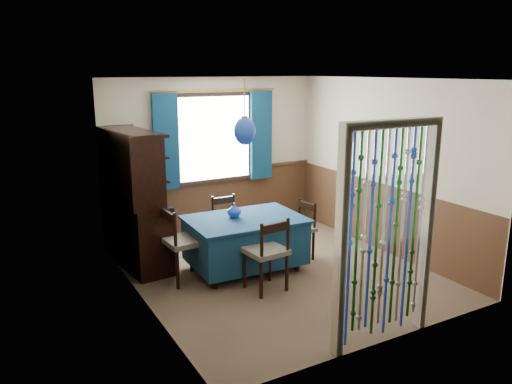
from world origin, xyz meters
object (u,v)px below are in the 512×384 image
vase_sideboard (133,188)px  chair_far (228,223)px  dining_table (245,240)px  pendant_lamp (245,131)px  bowl_shelf (142,175)px  chair_near (267,252)px  sideboard (135,219)px  chair_left (182,242)px  chair_right (299,229)px  vase_table (234,211)px

vase_sideboard → chair_far: bearing=-21.9°
dining_table → pendant_lamp: size_ratio=1.88×
dining_table → bowl_shelf: bowl_shelf is taller
chair_far → vase_sideboard: size_ratio=4.48×
chair_near → pendant_lamp: (0.07, 0.70, 1.37)m
chair_far → sideboard: size_ratio=0.45×
chair_left → chair_right: size_ratio=1.18×
chair_far → chair_near: bearing=84.3°
dining_table → pendant_lamp: (0.00, -0.00, 1.44)m
dining_table → vase_sideboard: 1.74m
chair_left → vase_table: size_ratio=5.50×
sideboard → bowl_shelf: (0.06, -0.22, 0.65)m
dining_table → vase_table: 0.42m
chair_right → pendant_lamp: size_ratio=1.01×
pendant_lamp → dining_table: bearing=90.0°
vase_sideboard → pendant_lamp: bearing=-45.8°
vase_sideboard → dining_table: bearing=-45.8°
chair_left → vase_table: bearing=89.1°
chair_near → chair_left: chair_left is taller
vase_table → dining_table: bearing=-46.0°
dining_table → chair_near: size_ratio=1.66×
chair_left → pendant_lamp: size_ratio=1.19×
chair_left → vase_sideboard: size_ratio=5.20×
pendant_lamp → bowl_shelf: pendant_lamp is taller
chair_far → vase_sideboard: (-1.21, 0.49, 0.57)m
chair_far → vase_table: bearing=73.0°
chair_right → sideboard: 2.26m
chair_left → chair_right: (1.72, -0.07, -0.08)m
bowl_shelf → pendant_lamp: bearing=-31.5°
dining_table → chair_near: (-0.07, -0.70, 0.07)m
sideboard → pendant_lamp: bearing=-42.9°
vase_table → bowl_shelf: bearing=150.4°
dining_table → vase_sideboard: size_ratio=8.19×
pendant_lamp → vase_table: (-0.11, 0.11, -1.05)m
chair_far → bowl_shelf: bowl_shelf is taller
chair_far → chair_left: 1.12m
vase_sideboard → chair_right: bearing=-30.5°
chair_left → dining_table: bearing=81.5°
chair_near → vase_sideboard: vase_sideboard is taller
chair_left → vase_sideboard: vase_sideboard is taller
dining_table → chair_right: size_ratio=1.86×
chair_right → dining_table: bearing=84.0°
chair_left → bowl_shelf: size_ratio=4.42×
chair_far → vase_table: 0.70m
pendant_lamp → chair_far: bearing=83.8°
chair_left → chair_right: bearing=83.7°
pendant_lamp → bowl_shelf: 1.45m
bowl_shelf → chair_right: bearing=-19.4°
pendant_lamp → chair_right: bearing=-0.2°
chair_left → sideboard: 0.92m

